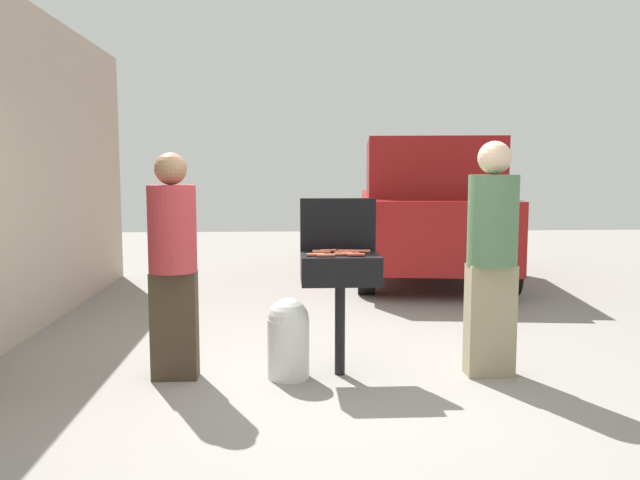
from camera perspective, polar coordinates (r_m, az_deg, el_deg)
The scene contains 19 objects.
ground_plane at distance 4.87m, azimuth -0.01°, elevation -12.72°, with size 24.00×24.00×0.00m, color gray.
bbq_grill at distance 4.89m, azimuth 1.81°, elevation -2.98°, with size 0.60×0.44×0.94m.
grill_lid_open at distance 5.06m, azimuth 1.61°, elevation 1.38°, with size 0.60×0.05×0.42m, color black.
hot_dog_0 at distance 4.84m, azimuth 2.77°, elevation -1.19°, with size 0.03×0.03×0.13m, color #B74C33.
hot_dog_1 at distance 4.98m, azimuth 0.73°, elevation -0.97°, with size 0.03×0.03×0.13m, color #C6593D.
hot_dog_2 at distance 4.96m, azimuth 3.76°, elevation -1.01°, with size 0.03×0.03×0.13m, color #C6593D.
hot_dog_3 at distance 4.94m, azimuth 0.06°, elevation -1.04°, with size 0.03×0.03×0.13m, color #C6593D.
hot_dog_4 at distance 4.74m, azimuth -0.40°, elevation -1.34°, with size 0.03×0.03×0.13m, color #C6593D.
hot_dog_5 at distance 4.89m, azimuth 2.11°, elevation -1.11°, with size 0.03×0.03×0.13m, color #B74C33.
hot_dog_6 at distance 4.78m, azimuth 2.06°, elevation -1.29°, with size 0.03×0.03×0.13m, color #C6593D.
hot_dog_7 at distance 4.75m, azimuth 3.25°, elevation -1.34°, with size 0.03×0.03×0.13m, color #AD4228.
hot_dog_8 at distance 4.88m, azimuth 0.18°, elevation -1.13°, with size 0.03×0.03×0.13m, color #B74C33.
hot_dog_9 at distance 4.93m, azimuth 2.33°, elevation -1.05°, with size 0.03×0.03×0.13m, color #C6593D.
hot_dog_10 at distance 4.71m, azimuth 0.54°, elevation -1.39°, with size 0.03×0.03×0.13m, color #C6593D.
hot_dog_11 at distance 4.97m, azimuth 2.37°, elevation -0.99°, with size 0.03×0.03×0.13m, color #AD4228.
propane_tank at distance 4.91m, azimuth -2.85°, elevation -8.63°, with size 0.32×0.32×0.62m.
person_left at distance 4.90m, azimuth -13.02°, elevation -1.55°, with size 0.36×0.36×1.71m.
person_right at distance 5.02m, azimuth 15.13°, elevation -0.87°, with size 0.38×0.38×1.80m.
parked_minivan at distance 9.67m, azimuth 9.47°, elevation 2.84°, with size 2.44×4.59×2.02m.
Camera 1 is at (-0.25, -4.60, 1.58)m, focal length 35.78 mm.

